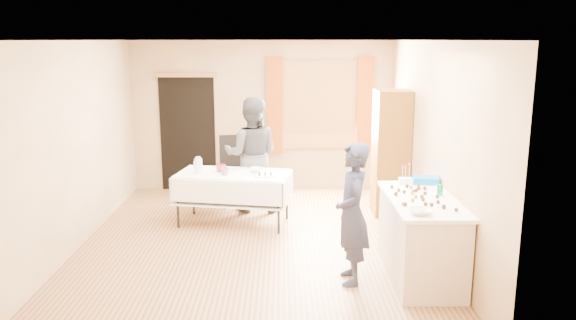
{
  "coord_description": "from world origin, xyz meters",
  "views": [
    {
      "loc": [
        0.36,
        -6.96,
        2.61
      ],
      "look_at": [
        0.43,
        0.0,
        1.11
      ],
      "focal_mm": 35.0,
      "sensor_mm": 36.0,
      "label": 1
    }
  ],
  "objects_px": {
    "counter": "(421,238)",
    "chair": "(235,185)",
    "girl": "(352,214)",
    "woman": "(252,155)",
    "cabinet": "(391,153)",
    "party_table": "(233,194)"
  },
  "relations": [
    {
      "from": "counter",
      "to": "woman",
      "type": "distance_m",
      "value": 3.25
    },
    {
      "from": "chair",
      "to": "girl",
      "type": "height_order",
      "value": "girl"
    },
    {
      "from": "counter",
      "to": "party_table",
      "type": "xyz_separation_m",
      "value": [
        -2.24,
        1.88,
        -0.01
      ]
    },
    {
      "from": "chair",
      "to": "woman",
      "type": "relative_size",
      "value": 0.63
    },
    {
      "from": "girl",
      "to": "woman",
      "type": "xyz_separation_m",
      "value": [
        -1.22,
        2.65,
        0.11
      ]
    },
    {
      "from": "party_table",
      "to": "counter",
      "type": "bearing_deg",
      "value": -29.7
    },
    {
      "from": "cabinet",
      "to": "chair",
      "type": "xyz_separation_m",
      "value": [
        -2.39,
        0.44,
        -0.61
      ]
    },
    {
      "from": "chair",
      "to": "counter",
      "type": "bearing_deg",
      "value": -60.64
    },
    {
      "from": "cabinet",
      "to": "woman",
      "type": "xyz_separation_m",
      "value": [
        -2.11,
        0.14,
        -0.06
      ]
    },
    {
      "from": "cabinet",
      "to": "party_table",
      "type": "bearing_deg",
      "value": -167.91
    },
    {
      "from": "party_table",
      "to": "girl",
      "type": "relative_size",
      "value": 1.11
    },
    {
      "from": "girl",
      "to": "cabinet",
      "type": "bearing_deg",
      "value": 158.13
    },
    {
      "from": "counter",
      "to": "girl",
      "type": "bearing_deg",
      "value": -170.53
    },
    {
      "from": "chair",
      "to": "cabinet",
      "type": "bearing_deg",
      "value": -20.14
    },
    {
      "from": "counter",
      "to": "girl",
      "type": "height_order",
      "value": "girl"
    },
    {
      "from": "chair",
      "to": "woman",
      "type": "xyz_separation_m",
      "value": [
        0.28,
        -0.3,
        0.55
      ]
    },
    {
      "from": "cabinet",
      "to": "woman",
      "type": "distance_m",
      "value": 2.11
    },
    {
      "from": "counter",
      "to": "chair",
      "type": "relative_size",
      "value": 1.4
    },
    {
      "from": "cabinet",
      "to": "woman",
      "type": "relative_size",
      "value": 1.07
    },
    {
      "from": "chair",
      "to": "woman",
      "type": "height_order",
      "value": "woman"
    },
    {
      "from": "cabinet",
      "to": "party_table",
      "type": "height_order",
      "value": "cabinet"
    },
    {
      "from": "counter",
      "to": "party_table",
      "type": "bearing_deg",
      "value": 140.0
    }
  ]
}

